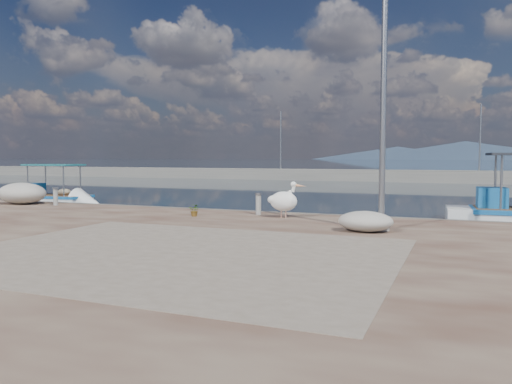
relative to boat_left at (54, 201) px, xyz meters
The scene contains 13 objects.
ground 15.58m from the boat_left, 31.64° to the right, with size 1400.00×1400.00×0.00m, color #162635.
quay 19.41m from the boat_left, 46.90° to the right, with size 44.00×22.00×0.50m, color #48281F.
quay_patch 18.12m from the boat_left, 38.07° to the right, with size 9.00×7.00×0.01m, color gray.
breakwater 34.48m from the boat_left, 67.38° to the left, with size 120.00×2.20×7.50m.
mountains 642.14m from the boat_left, 88.42° to the left, with size 370.00×280.00×22.00m.
boat_left is the anchor object (origin of this frame).
pelican 15.13m from the boat_left, 17.92° to the right, with size 1.25×0.70×1.20m.
lamp_post 19.16m from the boat_left, 19.51° to the right, with size 0.44×0.96×7.00m.
bollard_near 13.91m from the boat_left, 17.37° to the right, with size 0.25×0.25×0.75m.
bollard_far 6.02m from the boat_left, 44.81° to the right, with size 0.24×0.24×0.74m.
potted_plant 12.72m from the boat_left, 25.36° to the right, with size 0.37×0.32×0.41m, color #33722D.
net_pile_d 18.64m from the boat_left, 21.08° to the right, with size 1.46×1.10×0.55m, color #B6B3A8.
net_pile_a 5.02m from the boat_left, 60.00° to the right, with size 2.21×1.60×0.90m, color #B6B3A8.
Camera 1 is at (6.45, -11.83, 2.48)m, focal length 35.00 mm.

